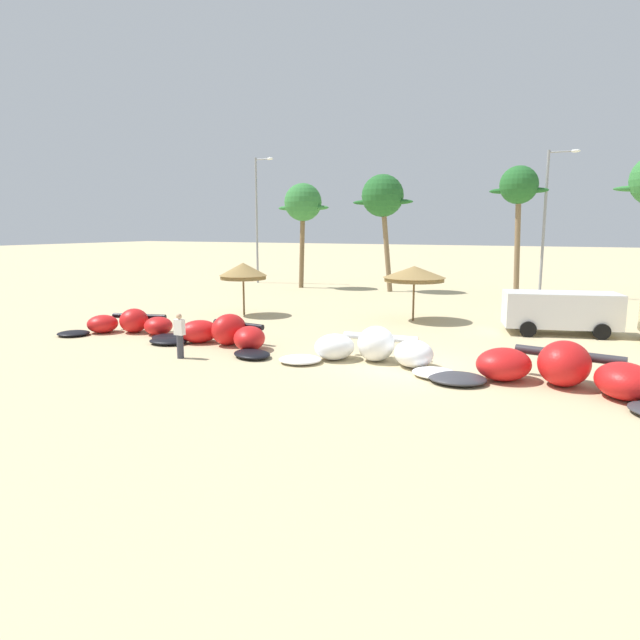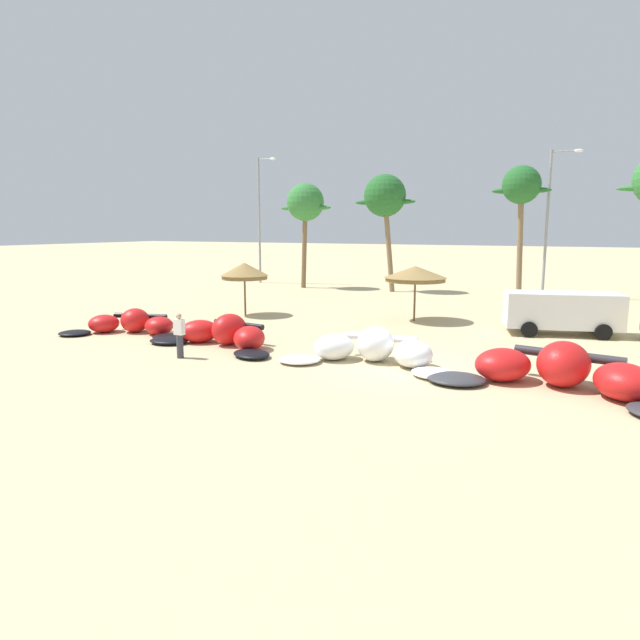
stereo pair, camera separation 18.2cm
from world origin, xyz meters
name	(u,v)px [view 2 (the right image)]	position (x,y,z in m)	size (l,w,h in m)	color
ground_plane	(412,368)	(0.00, 0.00, 0.00)	(260.00, 260.00, 0.00)	#C6B284
kite_far_left	(131,324)	(-12.90, 0.53, 0.41)	(5.87, 3.50, 1.07)	black
kite_left	(224,334)	(-7.68, 0.13, 0.47)	(6.16, 3.23, 1.24)	black
kite_left_of_center	(372,350)	(-1.42, 0.05, 0.47)	(6.47, 3.05, 1.24)	white
kite_center	(560,372)	(4.54, -0.53, 0.52)	(7.39, 3.99, 1.35)	#333338
beach_umbrella_near_van	(244,271)	(-11.24, 7.07, 2.36)	(2.53, 2.53, 2.79)	brown
beach_umbrella_middle	(415,274)	(-2.59, 9.20, 2.36)	(3.10, 3.10, 2.74)	brown
parked_car_second	(559,310)	(4.08, 8.47, 1.09)	(5.03, 3.02, 1.84)	white
person_near_kites	(180,335)	(-7.90, -2.21, 0.82)	(0.36, 0.24, 1.62)	#383842
palm_leftmost	(305,204)	(-14.53, 20.54, 6.39)	(4.26, 2.84, 7.93)	brown
palm_left	(385,197)	(-8.34, 20.97, 6.76)	(4.53, 3.02, 8.38)	#7F6647
palm_left_of_gap	(521,188)	(0.79, 21.88, 7.18)	(3.75, 2.50, 8.65)	#7F6647
lamppost_west	(260,215)	(-19.74, 22.48, 5.67)	(1.73, 0.24, 10.26)	gray
lamppost_west_center	(550,216)	(2.64, 22.03, 5.33)	(1.94, 0.24, 9.55)	gray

